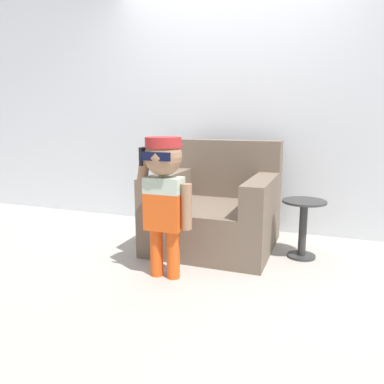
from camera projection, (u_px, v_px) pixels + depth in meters
The scene contains 5 objects.
ground_plane at pixel (212, 245), 3.50m from camera, with size 10.00×10.00×0.00m, color #ADA89E.
wall_back at pixel (233, 105), 3.87m from camera, with size 10.00×0.05×2.60m.
armchair at pixel (216, 210), 3.46m from camera, with size 1.06×1.03×0.96m.
person_child at pixel (164, 186), 2.67m from camera, with size 0.42×0.32×1.04m.
side_table at pixel (303, 223), 3.14m from camera, with size 0.36×0.36×0.49m.
Camera 1 is at (0.99, -3.19, 1.16)m, focal length 35.00 mm.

